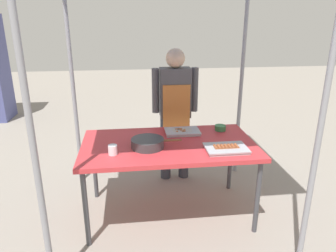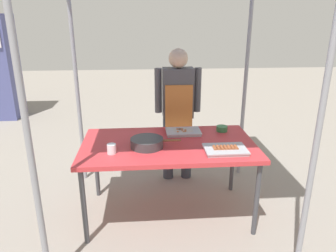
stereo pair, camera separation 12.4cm
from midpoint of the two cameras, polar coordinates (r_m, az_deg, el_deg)
ground_plane at (r=3.31m, az=1.19°, el=-15.18°), size 18.00×18.00×0.00m
stall_table at (r=2.97m, az=1.28°, el=-4.02°), size 1.60×0.90×0.75m
tray_grilled_sausages at (r=2.82m, az=11.48°, el=-4.15°), size 0.37×0.26×0.05m
tray_meat_skewers at (r=3.19m, az=3.85°, el=-1.07°), size 0.34×0.23×0.04m
cooking_wok at (r=2.85m, az=-2.51°, el=-2.97°), size 0.45×0.29×0.08m
condiment_bowl at (r=3.30m, az=10.69°, el=-0.47°), size 0.11×0.11×0.05m
drink_cup_near_edge at (r=2.75m, az=-8.79°, el=-4.07°), size 0.08×0.08×0.09m
vendor_woman at (r=3.61m, az=2.76°, el=3.67°), size 0.52×0.23×1.54m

